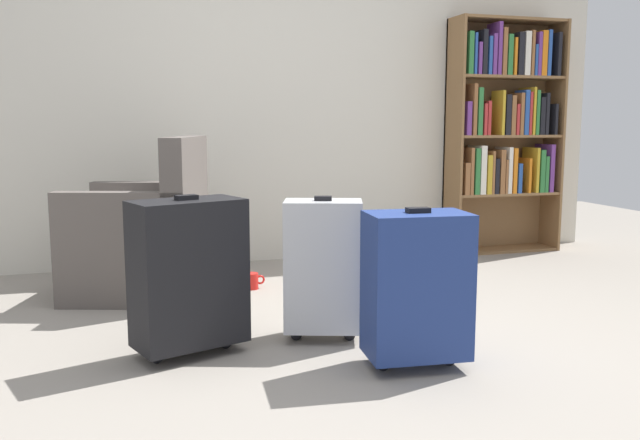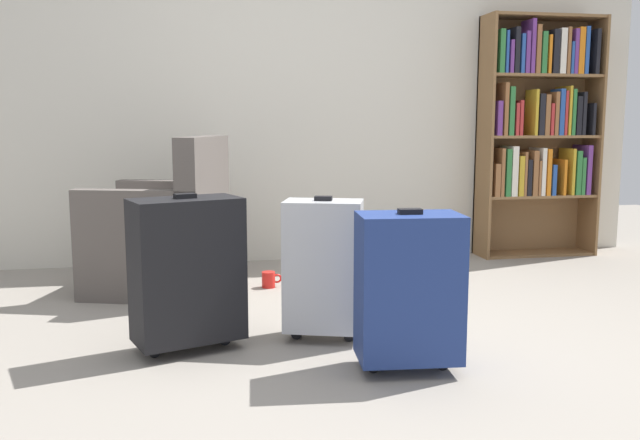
% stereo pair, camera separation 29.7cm
% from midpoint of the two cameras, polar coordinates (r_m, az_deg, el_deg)
% --- Properties ---
extents(ground_plane, '(9.17, 9.17, 0.00)m').
position_cam_midpoint_polar(ground_plane, '(2.87, 1.00, -11.63)').
color(ground_plane, gray).
extents(back_wall, '(5.24, 0.10, 2.60)m').
position_cam_midpoint_polar(back_wall, '(4.82, -6.88, 12.03)').
color(back_wall, beige).
rests_on(back_wall, ground).
extents(bookshelf, '(0.87, 0.27, 1.74)m').
position_cam_midpoint_polar(bookshelf, '(5.24, 13.73, 7.94)').
color(bookshelf, brown).
rests_on(bookshelf, ground).
extents(armchair, '(0.88, 0.88, 0.90)m').
position_cam_midpoint_polar(armchair, '(4.00, -16.77, -1.60)').
color(armchair, '#59514C').
rests_on(armchair, ground).
extents(mug, '(0.12, 0.08, 0.10)m').
position_cam_midpoint_polar(mug, '(4.03, -7.89, -5.16)').
color(mug, red).
rests_on(mug, ground).
extents(suitcase_navy_blue, '(0.42, 0.28, 0.65)m').
position_cam_midpoint_polar(suitcase_navy_blue, '(2.68, 5.06, -5.55)').
color(suitcase_navy_blue, navy).
rests_on(suitcase_navy_blue, ground).
extents(suitcase_black, '(0.51, 0.38, 0.68)m').
position_cam_midpoint_polar(suitcase_black, '(2.89, -14.00, -4.39)').
color(suitcase_black, black).
rests_on(suitcase_black, ground).
extents(suitcase_silver, '(0.39, 0.31, 0.66)m').
position_cam_midpoint_polar(suitcase_silver, '(3.02, -2.57, -3.92)').
color(suitcase_silver, '#B7BABF').
rests_on(suitcase_silver, ground).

